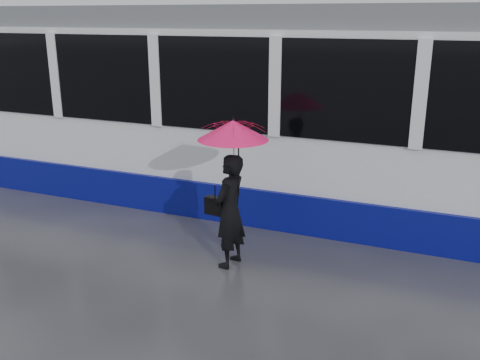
% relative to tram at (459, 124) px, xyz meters
% --- Properties ---
extents(ground, '(90.00, 90.00, 0.00)m').
position_rel_tram_xyz_m(ground, '(-2.56, -2.50, -1.64)').
color(ground, '#2C2C31').
rests_on(ground, ground).
extents(rails, '(34.00, 1.51, 0.02)m').
position_rel_tram_xyz_m(rails, '(-2.56, -0.00, -1.63)').
color(rails, '#3F3D38').
rests_on(rails, ground).
extents(tram, '(26.00, 2.56, 3.35)m').
position_rel_tram_xyz_m(tram, '(0.00, 0.00, 0.00)').
color(tram, white).
rests_on(tram, ground).
extents(woman, '(0.43, 0.60, 1.52)m').
position_rel_tram_xyz_m(woman, '(-2.61, -2.61, -0.88)').
color(woman, black).
rests_on(woman, ground).
extents(umbrella, '(1.00, 1.00, 1.03)m').
position_rel_tram_xyz_m(umbrella, '(-2.56, -2.61, 0.03)').
color(umbrella, '#E31377').
rests_on(umbrella, ground).
extents(handbag, '(0.28, 0.15, 0.42)m').
position_rel_tram_xyz_m(handbag, '(-2.83, -2.59, -0.84)').
color(handbag, black).
rests_on(handbag, ground).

